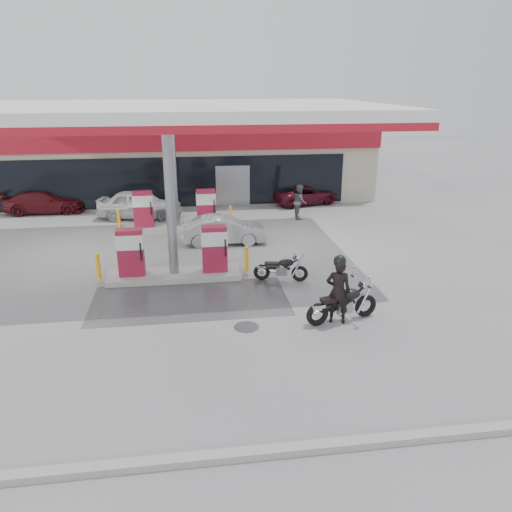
{
  "coord_description": "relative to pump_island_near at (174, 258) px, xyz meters",
  "views": [
    {
      "loc": [
        0.53,
        -14.2,
        6.4
      ],
      "look_at": [
        2.61,
        0.42,
        1.2
      ],
      "focal_mm": 35.0,
      "sensor_mm": 36.0,
      "label": 1
    }
  ],
  "objects": [
    {
      "name": "ground",
      "position": [
        0.0,
        -2.0,
        -0.71
      ],
      "size": [
        90.0,
        90.0,
        0.0
      ],
      "primitive_type": "plane",
      "color": "gray",
      "rests_on": "ground"
    },
    {
      "name": "wet_patch",
      "position": [
        0.5,
        -2.0,
        -0.71
      ],
      "size": [
        6.0,
        3.0,
        0.0
      ],
      "primitive_type": "cube",
      "color": "#4C4C4F",
      "rests_on": "ground"
    },
    {
      "name": "drain_cover",
      "position": [
        2.0,
        -4.0,
        -0.71
      ],
      "size": [
        0.7,
        0.7,
        0.01
      ],
      "primitive_type": "cylinder",
      "color": "#38383A",
      "rests_on": "ground"
    },
    {
      "name": "kerb",
      "position": [
        0.0,
        -9.0,
        -0.64
      ],
      "size": [
        28.0,
        0.25,
        0.15
      ],
      "primitive_type": "cube",
      "color": "gray",
      "rests_on": "ground"
    },
    {
      "name": "store_building",
      "position": [
        0.01,
        13.94,
        1.3
      ],
      "size": [
        22.0,
        8.22,
        4.0
      ],
      "color": "#BAB29C",
      "rests_on": "ground"
    },
    {
      "name": "canopy",
      "position": [
        0.0,
        3.0,
        4.56
      ],
      "size": [
        16.0,
        10.02,
        5.51
      ],
      "color": "silver",
      "rests_on": "ground"
    },
    {
      "name": "pump_island_near",
      "position": [
        0.0,
        0.0,
        0.0
      ],
      "size": [
        5.14,
        1.3,
        1.78
      ],
      "color": "#9E9E99",
      "rests_on": "ground"
    },
    {
      "name": "pump_island_far",
      "position": [
        0.0,
        6.0,
        0.0
      ],
      "size": [
        5.14,
        1.3,
        1.78
      ],
      "color": "#9E9E99",
      "rests_on": "ground"
    },
    {
      "name": "main_motorcycle",
      "position": [
        4.74,
        -3.98,
        -0.2
      ],
      "size": [
        2.2,
        0.87,
        1.14
      ],
      "rotation": [
        0.0,
        0.0,
        0.23
      ],
      "color": "black",
      "rests_on": "ground"
    },
    {
      "name": "biker_main",
      "position": [
        4.54,
        -4.03,
        0.22
      ],
      "size": [
        0.77,
        0.61,
        1.86
      ],
      "primitive_type": "imported",
      "rotation": [
        0.0,
        0.0,
        2.88
      ],
      "color": "black",
      "rests_on": "ground"
    },
    {
      "name": "parked_motorcycle",
      "position": [
        3.59,
        -0.81,
        -0.29
      ],
      "size": [
        1.82,
        0.82,
        0.95
      ],
      "rotation": [
        0.0,
        0.0,
        -0.24
      ],
      "color": "black",
      "rests_on": "ground"
    },
    {
      "name": "sedan_white",
      "position": [
        -1.74,
        8.2,
        -0.02
      ],
      "size": [
        4.29,
        2.3,
        1.39
      ],
      "primitive_type": "imported",
      "rotation": [
        0.0,
        0.0,
        1.4
      ],
      "color": "silver",
      "rests_on": "ground"
    },
    {
      "name": "attendant",
      "position": [
        6.0,
        7.06,
        0.14
      ],
      "size": [
        0.72,
        0.88,
        1.69
      ],
      "primitive_type": "imported",
      "rotation": [
        0.0,
        0.0,
        1.47
      ],
      "color": "#505055",
      "rests_on": "ground"
    },
    {
      "name": "hatchback_silver",
      "position": [
        2.0,
        3.6,
        -0.14
      ],
      "size": [
        3.53,
        1.36,
        1.15
      ],
      "primitive_type": "imported",
      "rotation": [
        0.0,
        0.0,
        1.53
      ],
      "color": "#989B9F",
      "rests_on": "ground"
    },
    {
      "name": "parked_car_left",
      "position": [
        -6.67,
        10.0,
        -0.13
      ],
      "size": [
        4.0,
        1.68,
        1.16
      ],
      "primitive_type": "imported",
      "rotation": [
        0.0,
        0.0,
        1.59
      ],
      "color": "#531218",
      "rests_on": "ground"
    },
    {
      "name": "parked_car_right",
      "position": [
        7.0,
        10.0,
        -0.2
      ],
      "size": [
        3.96,
        2.61,
        1.01
      ],
      "primitive_type": "imported",
      "rotation": [
        0.0,
        0.0,
        1.85
      ],
      "color": "#52121F",
      "rests_on": "ground"
    }
  ]
}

